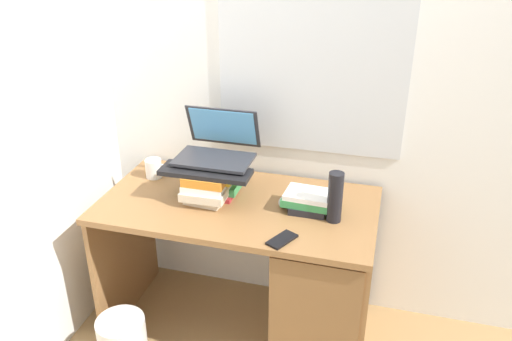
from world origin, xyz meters
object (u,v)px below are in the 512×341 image
desk (302,276)px  computer_mouse (285,201)px  water_bottle (335,197)px  keyboard (206,172)px  laptop (218,145)px  book_stack_keyboard_riser (206,187)px  cell_phone (282,240)px  book_stack_tall (213,178)px  book_stack_side (309,201)px  mug (154,168)px

desk → computer_mouse: bearing=149.8°
water_bottle → keyboard: bearing=179.2°
laptop → keyboard: (-0.01, -0.15, -0.07)m
computer_mouse → water_bottle: water_bottle is taller
book_stack_keyboard_riser → desk: bearing=0.6°
cell_phone → keyboard: bearing=178.4°
book_stack_tall → book_stack_side: 0.47m
book_stack_side → water_bottle: (0.12, -0.06, 0.07)m
keyboard → book_stack_side: bearing=5.9°
book_stack_side → keyboard: keyboard is taller
book_stack_side → keyboard: 0.49m
laptop → mug: (-0.36, 0.02, -0.18)m
desk → book_stack_tall: 0.63m
computer_mouse → cell_phone: 0.30m
keyboard → water_bottle: water_bottle is taller
laptop → book_stack_keyboard_riser: bearing=-94.7°
cell_phone → mug: bearing=179.4°
book_stack_tall → mug: book_stack_tall is taller
desk → computer_mouse: size_ratio=12.37×
book_stack_keyboard_riser → mug: size_ratio=1.73×
desk → laptop: size_ratio=3.60×
laptop → cell_phone: bearing=-42.9°
mug → book_stack_keyboard_riser: bearing=-26.3°
desk → keyboard: 0.68m
book_stack_tall → cell_phone: book_stack_tall is taller
book_stack_side → mug: (-0.82, 0.12, 0.00)m
keyboard → computer_mouse: 0.39m
book_stack_keyboard_riser → cell_phone: book_stack_keyboard_riser is taller
desk → keyboard: keyboard is taller
book_stack_tall → computer_mouse: book_stack_tall is taller
keyboard → computer_mouse: keyboard is taller
book_stack_side → mug: size_ratio=1.99×
book_stack_keyboard_riser → mug: (-0.35, 0.17, -0.03)m
desk → book_stack_tall: (-0.46, 0.08, 0.43)m
water_bottle → cell_phone: size_ratio=1.70×
book_stack_tall → computer_mouse: (0.36, -0.02, -0.07)m
desk → cell_phone: cell_phone is taller
cell_phone → desk: bearing=104.3°
laptop → book_stack_side: bearing=-11.7°
laptop → cell_phone: size_ratio=2.62×
book_stack_tall → mug: bearing=166.4°
book_stack_tall → cell_phone: (0.41, -0.31, -0.08)m
book_stack_keyboard_riser → mug: book_stack_keyboard_riser is taller
book_stack_side → cell_phone: book_stack_side is taller
book_stack_tall → mug: (-0.35, 0.09, -0.04)m
desk → book_stack_side: bearing=81.8°
book_stack_tall → water_bottle: (0.59, -0.10, 0.03)m
book_stack_tall → book_stack_side: book_stack_tall is taller
book_stack_side → book_stack_tall: bearing=175.8°
book_stack_keyboard_riser → computer_mouse: size_ratio=2.02×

